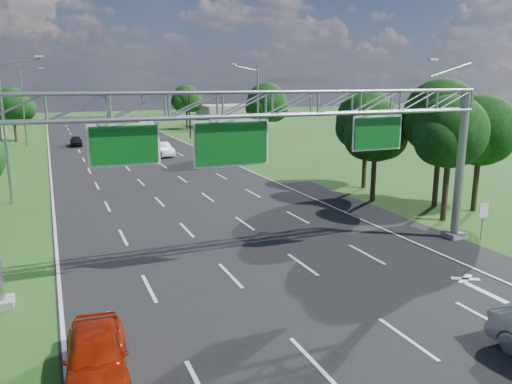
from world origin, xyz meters
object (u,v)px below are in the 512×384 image
regulatory_sign (483,214)px  traffic_signal (166,104)px  sign_gantry (271,118)px  box_truck (145,127)px  red_coupe (96,355)px

regulatory_sign → traffic_signal: bearing=95.2°
sign_gantry → regulatory_sign: (12.07, -1.02, -5.38)m
sign_gantry → box_truck: bearing=85.2°
regulatory_sign → traffic_signal: 54.37m
regulatory_sign → box_truck: bearing=96.7°
sign_gantry → regulatory_sign: 13.25m
red_coupe → box_truck: box_truck is taller
red_coupe → traffic_signal: bearing=80.2°
traffic_signal → box_truck: 7.74m
traffic_signal → red_coupe: size_ratio=2.77×
regulatory_sign → red_coupe: 21.10m
sign_gantry → red_coupe: 12.15m
sign_gantry → red_coupe: (-8.33, -6.37, -6.14)m
regulatory_sign → traffic_signal: traffic_signal is taller
regulatory_sign → red_coupe: bearing=-165.3°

